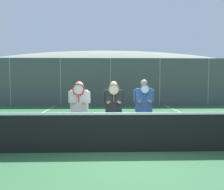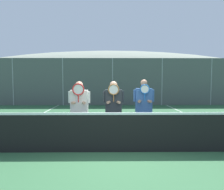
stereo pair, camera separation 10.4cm
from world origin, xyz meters
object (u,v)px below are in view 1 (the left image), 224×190
(car_far_left, at_px, (32,90))
(car_left_of_center, at_px, (98,90))
(player_leftmost, at_px, (79,106))
(player_center_right, at_px, (144,106))
(player_center_left, at_px, (114,106))
(car_center, at_px, (159,90))
(car_right_of_center, at_px, (221,90))

(car_far_left, relative_size, car_left_of_center, 1.01)
(player_leftmost, relative_size, car_far_left, 0.37)
(player_center_right, bearing_deg, player_center_left, 177.36)
(car_far_left, bearing_deg, car_left_of_center, 5.81)
(car_center, bearing_deg, car_left_of_center, 178.76)
(player_leftmost, xyz_separation_m, car_left_of_center, (0.11, 12.21, -0.16))
(car_left_of_center, relative_size, car_right_of_center, 1.00)
(car_far_left, xyz_separation_m, car_center, (10.43, 0.43, -0.07))
(player_center_right, relative_size, car_right_of_center, 0.38)
(car_left_of_center, xyz_separation_m, car_center, (5.08, -0.11, -0.03))
(car_center, bearing_deg, player_center_right, -105.66)
(player_leftmost, distance_m, car_right_of_center, 15.61)
(player_leftmost, height_order, car_right_of_center, car_right_of_center)
(car_right_of_center, bearing_deg, car_far_left, -179.70)
(player_center_left, xyz_separation_m, car_right_of_center, (9.32, 11.65, -0.13))
(car_far_left, bearing_deg, car_center, 2.39)
(player_center_left, relative_size, car_far_left, 0.37)
(player_center_right, xyz_separation_m, car_right_of_center, (8.46, 11.69, -0.13))
(car_far_left, relative_size, car_center, 1.13)
(player_leftmost, distance_m, car_far_left, 12.79)
(player_center_right, distance_m, car_left_of_center, 12.28)
(car_far_left, height_order, car_right_of_center, car_far_left)
(car_left_of_center, relative_size, car_center, 1.13)
(player_center_right, distance_m, car_far_left, 13.59)
(car_right_of_center, bearing_deg, car_left_of_center, 177.39)
(player_center_right, bearing_deg, car_far_left, 121.27)
(car_far_left, distance_m, car_left_of_center, 5.38)
(car_center, bearing_deg, car_right_of_center, -3.98)
(player_center_right, distance_m, car_center, 12.51)
(car_left_of_center, bearing_deg, player_center_right, -82.03)
(car_far_left, bearing_deg, player_center_left, -61.83)
(player_leftmost, bearing_deg, car_center, 66.79)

